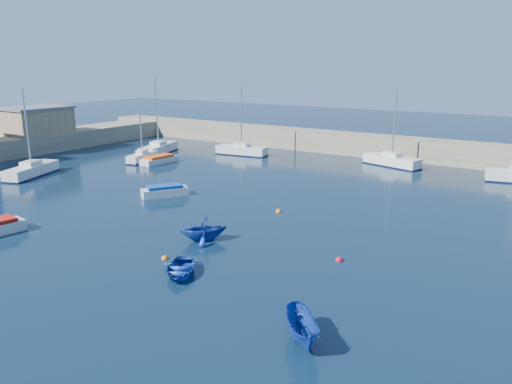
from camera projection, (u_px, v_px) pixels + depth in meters
The scene contains 16 objects.
ground at pixel (114, 285), 27.55m from camera, with size 220.00×220.00×0.00m, color #0B1F33.
back_wall at pixel (389, 147), 64.56m from camera, with size 96.00×4.50×2.60m, color gray.
brick_shed_a at pixel (37, 121), 68.14m from camera, with size 6.00×8.00×3.40m, color #A1845D.
sailboat_2 at pixel (32, 170), 53.75m from camera, with size 4.37×7.37×9.38m.
sailboat_3 at pixel (142, 157), 61.70m from camera, with size 2.39×5.16×6.76m.
sailboat_4 at pixel (158, 149), 67.15m from camera, with size 4.28×7.91×9.97m.
sailboat_5 at pixel (242, 150), 66.15m from camera, with size 7.06×2.86×9.04m.
sailboat_6 at pixel (392, 161), 58.96m from camera, with size 7.25×3.92×9.23m.
motorboat_1 at pixel (165, 191), 45.73m from camera, with size 3.50×4.26×1.02m.
motorboat_2 at pixel (159, 160), 60.62m from camera, with size 2.03×4.90×0.99m.
dinghy_center at pixel (180, 269), 28.77m from camera, with size 2.43×3.40×0.71m, color #16399A.
dinghy_left at pixel (203, 229), 34.16m from camera, with size 2.81×3.26×1.72m, color #16399A.
dinghy_right at pixel (302, 329), 21.73m from camera, with size 1.26×3.35×1.29m, color #16399A.
buoy_0 at pixel (165, 259), 31.18m from camera, with size 0.44×0.44×0.44m, color orange.
buoy_1 at pixel (339, 261), 30.91m from camera, with size 0.50×0.50×0.50m, color #B80D24.
buoy_3 at pixel (279, 212), 41.03m from camera, with size 0.50×0.50×0.50m, color orange.
Camera 1 is at (20.42, -16.99, 11.89)m, focal length 35.00 mm.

